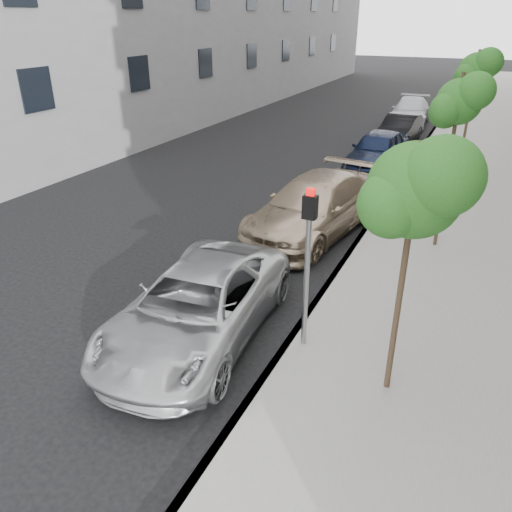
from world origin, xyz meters
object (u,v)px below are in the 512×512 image
Objects in this scene: sedan_black at (400,129)px; sedan_rear at (410,111)px; tree_far at (477,71)px; minivan at (197,306)px; tree_near at (417,190)px; tree_mid at (460,102)px; sedan_blue at (378,150)px; signal_pole at (308,252)px; suv at (314,206)px.

sedan_rear is at bearing 98.65° from sedan_black.
tree_far is 13.92m from minivan.
tree_near is at bearing -5.22° from minivan.
sedan_rear is at bearing 85.40° from minivan.
sedan_rear reaches higher than minivan.
tree_mid is 1.08× the size of sedan_black.
minivan is at bearing -86.88° from sedan_black.
sedan_blue is at bearing 103.49° from tree_near.
tree_far is at bearing 84.09° from signal_pole.
suv is (0.33, 6.12, 0.09)m from minivan.
sedan_black is (-3.33, 5.99, -3.44)m from tree_far.
tree_mid is at bearing -81.66° from sedan_rear.
suv is 12.81m from sedan_black.
sedan_rear is at bearing 108.16° from tree_far.
sedan_blue reaches higher than sedan_black.
tree_near is 0.95× the size of tree_mid.
tree_far reaches higher than suv.
minivan reaches higher than sedan_black.
minivan is 24.21m from sedan_rear.
tree_far is at bearing -75.25° from sedan_rear.
minivan is 18.93m from sedan_black.
signal_pole is at bearing 161.88° from tree_near.
tree_near is 0.92× the size of tree_far.
tree_far is 1.03× the size of sedan_blue.
sedan_rear is at bearing 96.85° from signal_pole.
tree_mid is 0.96× the size of tree_far.
sedan_black is at bearing 119.06° from tree_far.
sedan_black is (0.17, 12.81, -0.13)m from suv.
sedan_blue is at bearing 114.30° from tree_mid.
tree_near reaches higher than suv.
signal_pole is 0.74× the size of sedan_black.
tree_mid is at bearing -70.45° from sedan_black.
suv is at bearing -87.91° from sedan_blue.
signal_pole is at bearing 9.78° from minivan.
tree_near reaches higher than sedan_black.
tree_near is 6.51m from tree_mid.
tree_near is 0.86× the size of sedan_rear.
suv is at bearing -174.77° from tree_mid.
tree_near is 1.39× the size of signal_pole.
tree_near reaches higher than signal_pole.
suv is 1.12× the size of sedan_rear.
tree_mid is 6.50m from tree_far.
minivan is 0.93× the size of suv.
sedan_black is (-3.33, 18.99, -2.98)m from tree_near.
tree_near is 0.83× the size of minivan.
signal_pole reaches higher than minivan.
sedan_blue is (-1.56, 13.29, -1.31)m from signal_pole.
sedan_blue is at bearing 98.88° from signal_pole.
tree_near reaches higher than sedan_blue.
sedan_rear reaches higher than sedan_black.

